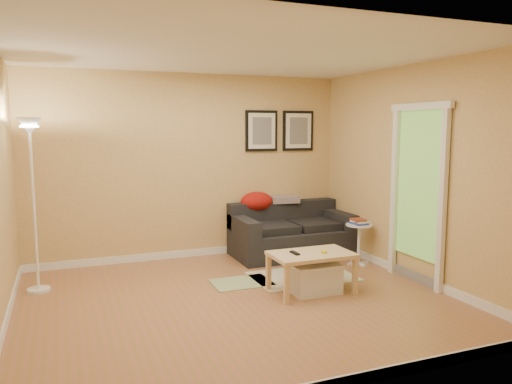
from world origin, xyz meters
The scene contains 23 objects.
floor centered at (0.00, 0.00, 0.00)m, with size 4.50×4.50×0.00m, color #A16345.
ceiling centered at (0.00, 0.00, 2.60)m, with size 4.50×4.50×0.00m, color white.
wall_back centered at (0.00, 2.00, 1.30)m, with size 4.50×4.50×0.00m, color #DBB670.
wall_front centered at (0.00, -2.00, 1.30)m, with size 4.50×4.50×0.00m, color #DBB670.
wall_right centered at (2.25, 0.00, 1.30)m, with size 4.00×4.00×0.00m, color #DBB670.
baseboard_back centered at (0.00, 1.99, 0.05)m, with size 4.50×0.02×0.10m, color white.
baseboard_left centered at (-2.24, 0.00, 0.05)m, with size 0.02×4.00×0.10m, color white.
baseboard_right centered at (2.24, 0.00, 0.05)m, with size 0.02×4.00×0.10m, color white.
sofa centered at (1.38, 1.53, 0.38)m, with size 1.70×0.90×0.75m, color black, non-canonical shape.
red_throw centered at (0.96, 1.85, 0.77)m, with size 0.48×0.36×0.28m, color #AE1C10, non-canonical shape.
plaid_throw centered at (1.40, 1.85, 0.78)m, with size 0.42×0.26×0.10m, color tan, non-canonical shape.
framed_print_left centered at (1.08, 1.98, 1.80)m, with size 0.50×0.04×0.60m, color black, non-canonical shape.
framed_print_right centered at (1.68, 1.98, 1.80)m, with size 0.50×0.04×0.60m, color black, non-canonical shape.
area_rug centered at (1.04, 0.51, 0.01)m, with size 1.25×0.85×0.01m, color beige.
green_runner centered at (0.25, 0.56, 0.01)m, with size 0.70×0.50×0.01m, color #668C4C.
coffee_table centered at (0.87, -0.04, 0.23)m, with size 0.91×0.56×0.46m, color #E3C08A, non-canonical shape.
remote_control centered at (0.67, -0.01, 0.47)m, with size 0.05×0.16×0.02m, color black.
tape_roll centered at (0.98, -0.11, 0.47)m, with size 0.07×0.07×0.03m, color yellow.
storage_bin centered at (0.90, -0.06, 0.17)m, with size 0.55×0.40×0.34m, color white, non-canonical shape.
side_table centered at (2.02, 0.77, 0.28)m, with size 0.36×0.36×0.55m, color white, non-canonical shape.
book_stack centered at (2.02, 0.78, 0.59)m, with size 0.18×0.23×0.07m, color navy, non-canonical shape.
floor_lamp centered at (-2.00, 1.13, 0.93)m, with size 0.26×0.26×1.97m, color white, non-canonical shape.
doorway centered at (2.20, -0.15, 1.02)m, with size 0.12×1.01×2.13m, color white, non-canonical shape.
Camera 1 is at (-1.69, -4.84, 1.84)m, focal length 34.78 mm.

